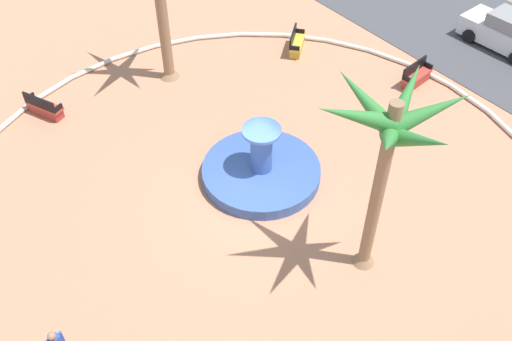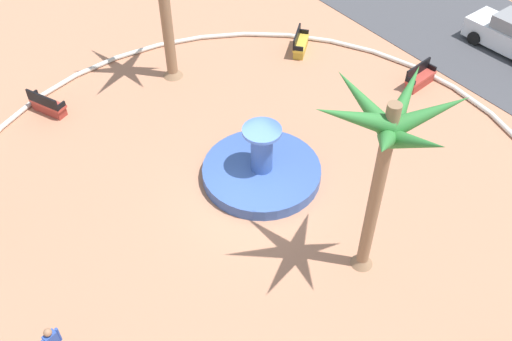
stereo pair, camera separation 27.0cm
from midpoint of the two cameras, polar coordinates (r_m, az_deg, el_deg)
ground_plane at (r=20.14m, az=-0.61°, el=-2.64°), size 80.00×80.00×0.00m
plaza_curb at (r=20.07m, az=-0.62°, el=-2.45°), size 21.47×21.47×0.20m
street_asphalt at (r=29.70m, az=23.86°, el=10.72°), size 48.00×8.00×0.03m
fountain at (r=20.62m, az=0.15°, el=0.03°), size 4.27×4.27×2.24m
palm_tree_by_curb at (r=14.93m, az=12.54°, el=2.93°), size 3.89×3.78×6.56m
bench_east at (r=27.22m, az=3.74°, el=12.38°), size 1.42×1.54×1.00m
bench_west at (r=24.83m, az=-20.52°, el=5.81°), size 1.67×1.11×1.00m
bench_southeast at (r=25.90m, az=15.32°, el=8.94°), size 0.67×1.65×1.00m
parked_car_leftmost at (r=29.52m, az=23.33°, el=12.49°), size 4.07×2.06×1.67m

